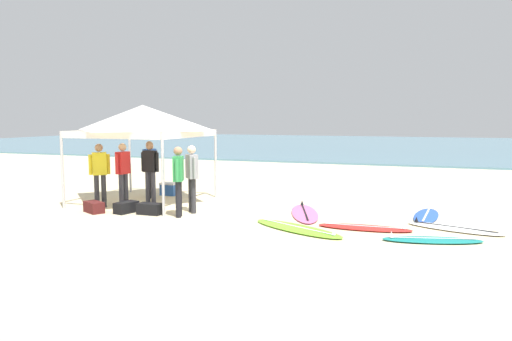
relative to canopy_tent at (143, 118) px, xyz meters
The scene contains 19 objects.
ground_plane 3.74m from the canopy_tent, 20.69° to the right, with size 80.00×80.00×0.00m, color beige.
sea 31.14m from the canopy_tent, 85.02° to the left, with size 80.00×36.00×0.10m, color #568499.
canopy_tent is the anchor object (origin of this frame).
surfboard_pink 5.26m from the canopy_tent, ahead, with size 1.37×2.47×0.19m.
surfboard_blue 7.94m from the canopy_tent, ahead, with size 0.70×2.07×0.19m.
surfboard_white 8.50m from the canopy_tent, ahead, with size 2.09×1.14×0.19m.
surfboard_red 6.87m from the canopy_tent, 11.05° to the right, with size 2.02×0.60×0.19m.
surfboard_teal 8.26m from the canopy_tent, 13.60° to the right, with size 1.98×0.98×0.19m.
surfboard_lime 5.79m from the canopy_tent, 19.95° to the right, with size 2.43×1.68×0.19m.
person_red 1.56m from the canopy_tent, 111.48° to the right, with size 0.26×0.55×1.71m.
person_blue 1.56m from the canopy_tent, 109.23° to the left, with size 0.27×0.55×1.71m.
person_yellow 1.89m from the canopy_tent, 123.08° to the right, with size 0.43×0.41×1.71m.
person_grey 2.57m from the canopy_tent, 24.07° to the right, with size 0.43×0.41×1.71m.
person_black 1.41m from the canopy_tent, ahead, with size 0.55×0.23×1.71m.
person_green 2.78m from the canopy_tent, 37.36° to the right, with size 0.33×0.52×1.71m.
gear_bag_near_tent 2.88m from the canopy_tent, 53.13° to the right, with size 0.60×0.32×0.28m, color black.
gear_bag_by_pole 2.86m from the canopy_tent, 102.63° to the right, with size 0.60×0.32×0.28m, color #4C1919.
gear_bag_on_sand 2.72m from the canopy_tent, 74.64° to the right, with size 0.60×0.32×0.28m, color black.
cooler_box 2.58m from the canopy_tent, 90.24° to the left, with size 0.50×0.36×0.39m.
Camera 1 is at (4.94, -10.66, 2.41)m, focal length 33.97 mm.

